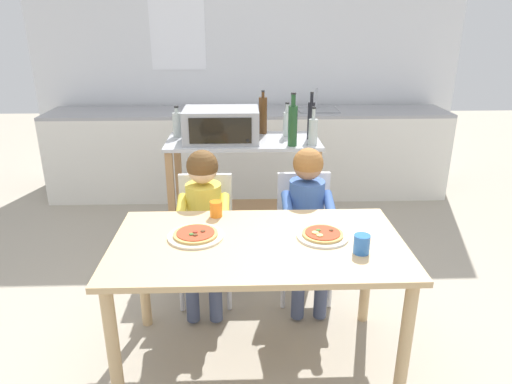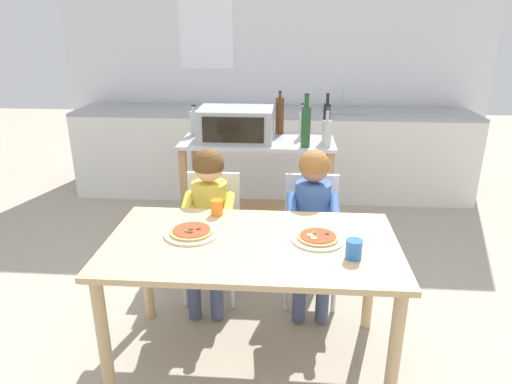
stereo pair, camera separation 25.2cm
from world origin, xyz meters
name	(u,v)px [view 1 (the left image)]	position (x,y,z in m)	size (l,w,h in m)	color
ground_plane	(252,256)	(0.00, 1.17, 0.00)	(11.73, 11.73, 0.00)	#A89E8C
back_wall_tiled	(247,59)	(0.00, 2.99, 1.35)	(4.46, 0.13, 2.70)	silver
kitchen_counter	(249,153)	(0.00, 2.58, 0.44)	(4.02, 0.60, 1.08)	silver
kitchen_island_cart	(244,178)	(-0.06, 1.32, 0.60)	(1.14, 0.52, 0.90)	#B7BABF
toaster_oven	(221,125)	(-0.22, 1.29, 1.02)	(0.54, 0.38, 0.24)	#999BA0
bottle_squat_spirits	(313,131)	(0.44, 1.16, 1.01)	(0.06, 0.06, 0.27)	#ADB7B2
bottle_tall_green_wine	(287,123)	(0.27, 1.42, 1.01)	(0.06, 0.06, 0.26)	#ADB7B2
bottle_dark_olive_oil	(177,124)	(-0.56, 1.44, 1.00)	(0.07, 0.07, 0.23)	#ADB7B2
bottle_clear_vinegar	(311,120)	(0.44, 1.33, 1.05)	(0.05, 0.05, 0.35)	black
bottle_brown_beer	(263,115)	(0.10, 1.52, 1.05)	(0.07, 0.07, 0.34)	#4C2D14
bottle_slim_sauce	(293,124)	(0.29, 1.14, 1.06)	(0.07, 0.07, 0.38)	#1E4723
dining_table	(258,259)	(0.00, 0.00, 0.63)	(1.45, 0.80, 0.72)	tan
dining_chair_left	(206,229)	(-0.31, 0.67, 0.48)	(0.36, 0.36, 0.81)	silver
dining_chair_right	(304,226)	(0.33, 0.68, 0.48)	(0.36, 0.36, 0.81)	silver
child_in_yellow_shirt	(203,211)	(-0.31, 0.55, 0.66)	(0.32, 0.42, 1.00)	#424C6B
child_in_blue_striped_shirt	(308,210)	(0.33, 0.56, 0.65)	(0.32, 0.42, 1.01)	#424C6B
pizza_plate_cream	(196,235)	(-0.31, 0.06, 0.73)	(0.28, 0.28, 0.03)	beige
pizza_plate_white	(323,235)	(0.33, 0.04, 0.73)	(0.26, 0.26, 0.03)	white
drinking_cup_orange	(216,209)	(-0.22, 0.32, 0.77)	(0.07, 0.07, 0.09)	orange
drinking_cup_blue	(362,244)	(0.48, -0.13, 0.77)	(0.08, 0.08, 0.09)	blue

